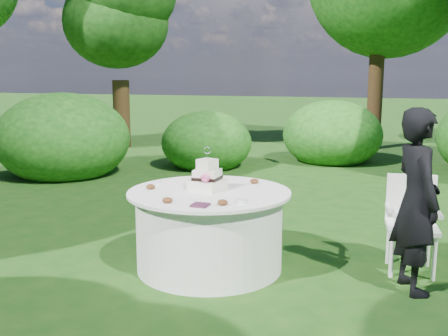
{
  "coord_description": "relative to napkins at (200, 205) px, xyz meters",
  "views": [
    {
      "loc": [
        1.74,
        -4.56,
        1.86
      ],
      "look_at": [
        0.15,
        0.0,
        1.0
      ],
      "focal_mm": 42.0,
      "sensor_mm": 36.0,
      "label": 1
    }
  ],
  "objects": [
    {
      "name": "ground",
      "position": [
        -0.14,
        0.58,
        -0.78
      ],
      "size": [
        80.0,
        80.0,
        0.0
      ],
      "primitive_type": "plane",
      "color": "#143E11",
      "rests_on": "ground"
    },
    {
      "name": "petal_cups",
      "position": [
        -0.17,
        0.4,
        0.02
      ],
      "size": [
        0.96,
        1.12,
        0.05
      ],
      "color": "#562D16",
      "rests_on": "table"
    },
    {
      "name": "votives",
      "position": [
        -0.29,
        0.61,
        0.01
      ],
      "size": [
        1.12,
        0.9,
        0.04
      ],
      "color": "white",
      "rests_on": "table"
    },
    {
      "name": "guest",
      "position": [
        1.72,
        0.67,
        0.02
      ],
      "size": [
        0.59,
        0.69,
        1.6
      ],
      "primitive_type": "imported",
      "rotation": [
        0.0,
        0.0,
        1.99
      ],
      "color": "black",
      "rests_on": "ground"
    },
    {
      "name": "feather_plume",
      "position": [
        -0.32,
        0.2,
        -0.0
      ],
      "size": [
        0.48,
        0.07,
        0.01
      ],
      "primitive_type": "ellipsoid",
      "color": "white",
      "rests_on": "table"
    },
    {
      "name": "table",
      "position": [
        -0.14,
        0.58,
        -0.39
      ],
      "size": [
        1.56,
        1.56,
        0.77
      ],
      "color": "silver",
      "rests_on": "ground"
    },
    {
      "name": "chair",
      "position": [
        1.7,
        1.19,
        -0.26
      ],
      "size": [
        0.52,
        0.51,
        0.91
      ],
      "color": "white",
      "rests_on": "ground"
    },
    {
      "name": "napkins",
      "position": [
        0.0,
        0.0,
        0.0
      ],
      "size": [
        0.14,
        0.14,
        0.02
      ],
      "primitive_type": "cube",
      "color": "#431D35",
      "rests_on": "table"
    },
    {
      "name": "cake",
      "position": [
        -0.17,
        0.62,
        0.1
      ],
      "size": [
        0.35,
        0.35,
        0.42
      ],
      "color": "white",
      "rests_on": "table"
    }
  ]
}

